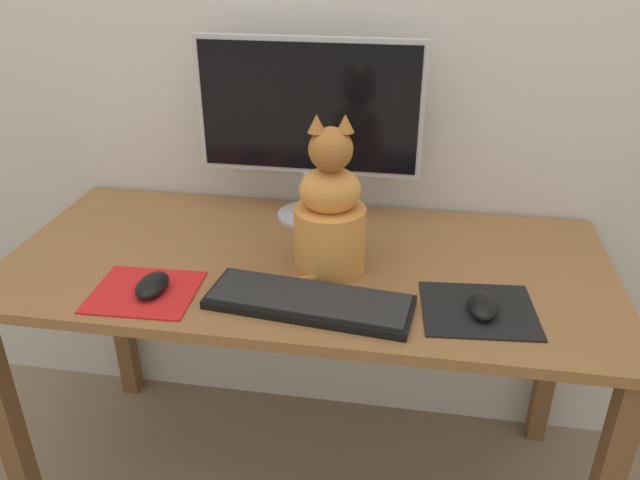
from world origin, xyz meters
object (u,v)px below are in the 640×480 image
Objects in this scene: monitor at (309,118)px; keyboard at (309,301)px; computer_mouse_left at (152,285)px; computer_mouse_right at (483,306)px; cat at (330,215)px.

monitor is 0.50m from keyboard.
computer_mouse_right is at bearing 2.79° from computer_mouse_left.
cat is (0.35, 0.16, 0.11)m from computer_mouse_left.
computer_mouse_left and computer_mouse_right have the same top height.
monitor is at bearing 98.51° from cat.
keyboard is 4.31× the size of computer_mouse_right.
monitor reaches higher than computer_mouse_right.
keyboard is (0.08, -0.42, -0.26)m from monitor.
monitor reaches higher than keyboard.
computer_mouse_right is at bearing 11.04° from keyboard.
cat is at bearing -70.45° from monitor.
computer_mouse_right is at bearing -32.66° from cat.
computer_mouse_left is at bearing -166.12° from cat.
cat is at bearing 90.26° from keyboard.
monitor is at bearing 106.52° from keyboard.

